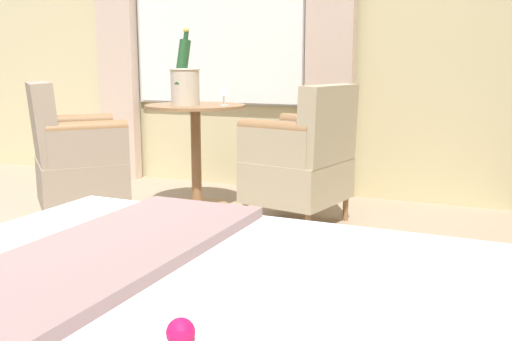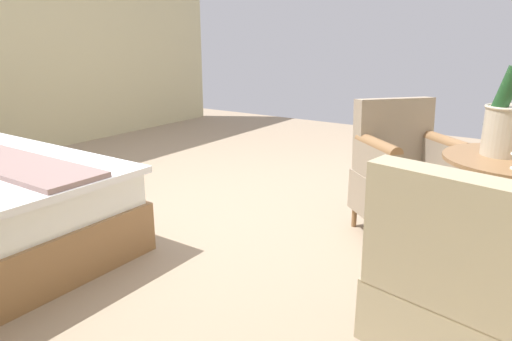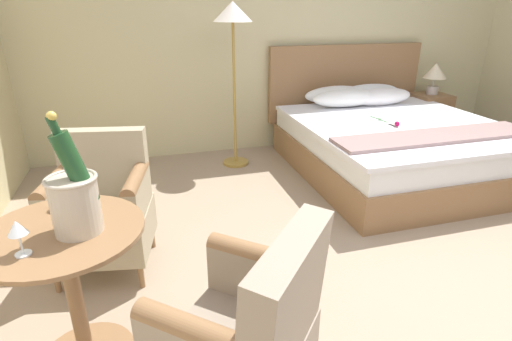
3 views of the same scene
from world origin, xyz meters
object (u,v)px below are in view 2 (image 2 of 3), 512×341
Objects in this scene: armchair_by_window at (458,285)px; armchair_facing_bed at (403,174)px; side_table_round at (508,217)px; champagne_bucket at (505,123)px.

armchair_by_window is 0.98× the size of armchair_facing_bed.
armchair_by_window is (0.08, 0.82, -0.01)m from side_table_round.
champagne_bucket is 0.89m from armchair_facing_bed.
side_table_round is at bearing 161.58° from champagne_bucket.
armchair_facing_bed is (0.60, -1.30, -0.00)m from armchair_by_window.
side_table_round is at bearing 144.27° from armchair_facing_bed.
side_table_round is 0.83× the size of armchair_by_window.
champagne_bucket reaches higher than armchair_facing_bed.
armchair_by_window is at bearing 90.57° from champagne_bucket.
side_table_round is 0.47m from champagne_bucket.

